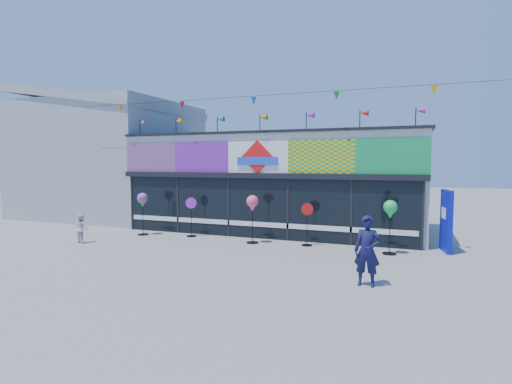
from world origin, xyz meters
The scene contains 11 objects.
ground centered at (0.00, 0.00, 0.00)m, with size 80.00×80.00×0.00m, color gray.
kite_shop centered at (0.00, 5.94, 2.05)m, with size 16.00×5.70×5.31m.
neighbour_building centered at (-10.00, 7.00, 3.20)m, with size 8.18×7.20×6.87m.
blue_sign centered at (6.51, 3.49, 1.01)m, with size 0.32×1.02×2.01m.
spinner_0 centered at (-4.54, 2.45, 1.35)m, with size 0.43×0.43×1.69m.
spinner_1 centered at (-2.55, 2.84, 0.81)m, with size 0.42×0.39×1.53m.
spinner_2 centered at (0.14, 2.51, 1.38)m, with size 0.44×0.44×1.73m.
spinner_3 centered at (2.08, 2.78, 0.79)m, with size 0.41×0.38×1.49m.
spinner_4 centered at (4.83, 2.45, 1.37)m, with size 0.43×0.43×1.72m.
adult_man centered at (4.48, -1.16, 0.83)m, with size 0.61×0.40×1.66m, color #13133C.
child centered at (-5.66, 0.38, 0.52)m, with size 0.50×0.29×1.04m, color silver.
Camera 1 is at (5.36, -10.67, 2.90)m, focal length 28.00 mm.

